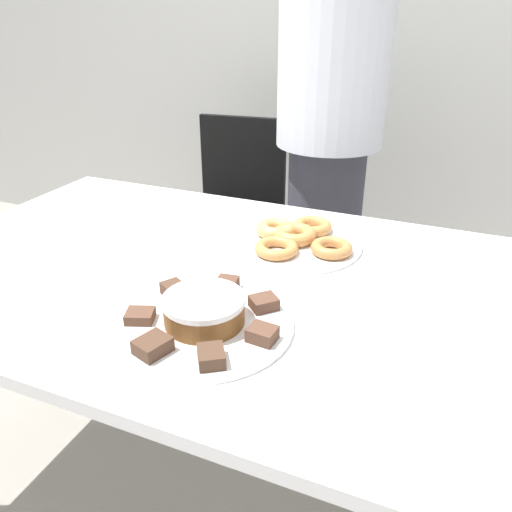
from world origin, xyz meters
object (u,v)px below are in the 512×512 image
plate_cake (205,324)px  frosted_cake (204,310)px  person_standing (329,133)px  plate_donuts (294,242)px  office_chair_left (234,226)px

plate_cake → frosted_cake: frosted_cake is taller
person_standing → plate_cake: 1.06m
plate_donuts → frosted_cake: 0.44m
plate_cake → plate_donuts: 0.43m
frosted_cake → person_standing: bearing=92.2°
plate_cake → person_standing: bearing=92.2°
person_standing → frosted_cake: person_standing is taller
person_standing → office_chair_left: size_ratio=1.95×
frosted_cake → office_chair_left: bearing=112.6°
plate_donuts → office_chair_left: bearing=125.7°
office_chair_left → plate_donuts: office_chair_left is taller
office_chair_left → plate_cake: size_ratio=2.45×
office_chair_left → person_standing: bearing=-20.7°
person_standing → plate_donuts: (0.08, -0.61, -0.16)m
plate_cake → frosted_cake: bearing=-110.6°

